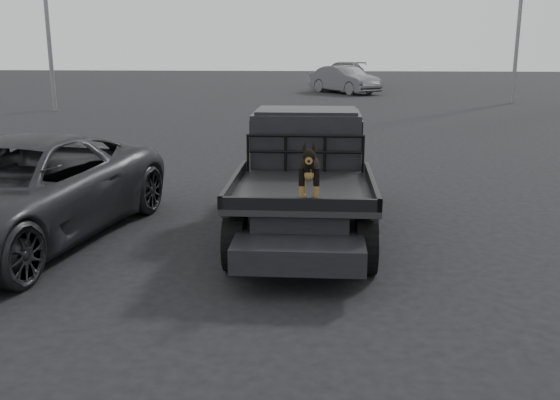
# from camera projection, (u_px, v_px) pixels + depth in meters

# --- Properties ---
(ground) EXTENTS (120.00, 120.00, 0.00)m
(ground) POSITION_uv_depth(u_px,v_px,m) (274.00, 292.00, 7.30)
(ground) COLOR black
(ground) RESTS_ON ground
(flatbed_ute) EXTENTS (2.00, 5.40, 0.92)m
(flatbed_ute) POSITION_uv_depth(u_px,v_px,m) (304.00, 203.00, 9.52)
(flatbed_ute) COLOR black
(flatbed_ute) RESTS_ON ground
(ute_cab) EXTENTS (1.72, 1.30, 0.88)m
(ute_cab) POSITION_uv_depth(u_px,v_px,m) (307.00, 136.00, 10.21)
(ute_cab) COLOR black
(ute_cab) RESTS_ON flatbed_ute
(headache_rack) EXTENTS (1.80, 0.08, 0.55)m
(headache_rack) POSITION_uv_depth(u_px,v_px,m) (305.00, 154.00, 9.53)
(headache_rack) COLOR black
(headache_rack) RESTS_ON flatbed_ute
(dog) EXTENTS (0.32, 0.60, 0.74)m
(dog) POSITION_uv_depth(u_px,v_px,m) (309.00, 171.00, 7.74)
(dog) COLOR black
(dog) RESTS_ON flatbed_ute
(parked_suv) EXTENTS (3.38, 5.78, 1.51)m
(parked_suv) POSITION_uv_depth(u_px,v_px,m) (15.00, 192.00, 8.95)
(parked_suv) COLOR #2A2B2F
(parked_suv) RESTS_ON ground
(distant_car_a) EXTENTS (4.22, 4.72, 1.55)m
(distant_car_a) POSITION_uv_depth(u_px,v_px,m) (345.00, 80.00, 36.14)
(distant_car_a) COLOR #4F4F54
(distant_car_a) RESTS_ON ground
(distant_car_b) EXTENTS (3.66, 5.98, 1.62)m
(distant_car_b) POSITION_uv_depth(u_px,v_px,m) (343.00, 75.00, 40.91)
(distant_car_b) COLOR #494A4F
(distant_car_b) RESTS_ON ground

